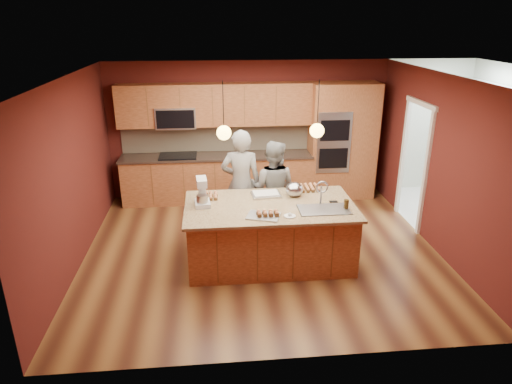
{
  "coord_description": "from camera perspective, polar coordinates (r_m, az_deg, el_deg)",
  "views": [
    {
      "loc": [
        -0.71,
        -6.42,
        3.48
      ],
      "look_at": [
        -0.1,
        -0.1,
        1.02
      ],
      "focal_mm": 32.0,
      "sensor_mm": 36.0,
      "label": 1
    }
  ],
  "objects": [
    {
      "name": "person_left",
      "position": [
        7.49,
        -1.87,
        1.03
      ],
      "size": [
        0.71,
        0.52,
        1.82
      ],
      "primitive_type": "imported",
      "rotation": [
        0.0,
        0.0,
        3.01
      ],
      "color": "black",
      "rests_on": "floor"
    },
    {
      "name": "doorway_trim",
      "position": [
        8.36,
        19.08,
        3.05
      ],
      "size": [
        0.08,
        1.11,
        2.2
      ],
      "primitive_type": null,
      "color": "white",
      "rests_on": "wall_right"
    },
    {
      "name": "oven_column",
      "position": [
        9.28,
        10.71,
        6.25
      ],
      "size": [
        1.3,
        0.62,
        2.3
      ],
      "color": "brown",
      "rests_on": "floor"
    },
    {
      "name": "cabinet_run",
      "position": [
        9.02,
        -5.13,
        5.0
      ],
      "size": [
        3.74,
        0.64,
        2.3
      ],
      "color": "brown",
      "rests_on": "floor"
    },
    {
      "name": "plate",
      "position": [
        6.28,
        4.25,
        -3.01
      ],
      "size": [
        0.16,
        0.16,
        0.01
      ],
      "primitive_type": "cylinder",
      "color": "silver",
      "rests_on": "island"
    },
    {
      "name": "ceiling",
      "position": [
        6.51,
        0.81,
        14.25
      ],
      "size": [
        5.5,
        5.5,
        0.0
      ],
      "primitive_type": "plane",
      "rotation": [
        3.14,
        0.0,
        0.0
      ],
      "color": "white",
      "rests_on": "ground"
    },
    {
      "name": "cupcakes_left",
      "position": [
        6.93,
        -5.97,
        -0.46
      ],
      "size": [
        0.29,
        0.29,
        0.06
      ],
      "primitive_type": null,
      "color": "#CA7D4F",
      "rests_on": "island"
    },
    {
      "name": "wall_right",
      "position": [
        7.6,
        21.87,
        3.31
      ],
      "size": [
        0.0,
        5.0,
        5.0
      ],
      "primitive_type": "plane",
      "rotation": [
        1.57,
        0.0,
        -1.57
      ],
      "color": "#4D1814",
      "rests_on": "ground"
    },
    {
      "name": "pendant_right",
      "position": [
        6.41,
        7.63,
        7.65
      ],
      "size": [
        0.2,
        0.2,
        0.8
      ],
      "color": "black",
      "rests_on": "ceiling"
    },
    {
      "name": "cooling_rack",
      "position": [
        6.26,
        0.93,
        -3.01
      ],
      "size": [
        0.52,
        0.44,
        0.02
      ],
      "primitive_type": "cube",
      "rotation": [
        0.0,
        0.0,
        -0.32
      ],
      "color": "#A8ACAF",
      "rests_on": "island"
    },
    {
      "name": "cupcakes_rack",
      "position": [
        6.24,
        1.47,
        -2.65
      ],
      "size": [
        0.32,
        0.16,
        0.07
      ],
      "primitive_type": null,
      "color": "#CA7D4F",
      "rests_on": "island"
    },
    {
      "name": "wall_left",
      "position": [
        7.07,
        -22.02,
        2.0
      ],
      "size": [
        0.0,
        5.0,
        5.0
      ],
      "primitive_type": "plane",
      "rotation": [
        1.57,
        0.0,
        1.57
      ],
      "color": "#4D1814",
      "rests_on": "ground"
    },
    {
      "name": "person_right",
      "position": [
        7.57,
        2.11,
        0.46
      ],
      "size": [
        0.95,
        0.85,
        1.62
      ],
      "primitive_type": "imported",
      "rotation": [
        0.0,
        0.0,
        2.78
      ],
      "color": "slate",
      "rests_on": "floor"
    },
    {
      "name": "phone",
      "position": [
        6.84,
        9.66,
        -1.19
      ],
      "size": [
        0.12,
        0.07,
        0.01
      ],
      "primitive_type": "cube",
      "rotation": [
        0.0,
        0.0,
        -0.04
      ],
      "color": "black",
      "rests_on": "island"
    },
    {
      "name": "cupcakes_right",
      "position": [
        7.26,
        6.66,
        0.54
      ],
      "size": [
        0.31,
        0.31,
        0.07
      ],
      "primitive_type": null,
      "color": "#CA7D4F",
      "rests_on": "island"
    },
    {
      "name": "wall_front",
      "position": [
        4.52,
        4.21,
        -7.07
      ],
      "size": [
        5.5,
        0.0,
        5.5
      ],
      "primitive_type": "plane",
      "rotation": [
        -1.57,
        0.0,
        0.0
      ],
      "color": "#4D1814",
      "rests_on": "ground"
    },
    {
      "name": "mixing_bowl",
      "position": [
        6.95,
        4.81,
        0.32
      ],
      "size": [
        0.27,
        0.27,
        0.23
      ],
      "primitive_type": "ellipsoid",
      "color": "#AEAFB4",
      "rests_on": "island"
    },
    {
      "name": "wall_back",
      "position": [
        9.2,
        -0.96,
        7.75
      ],
      "size": [
        5.5,
        0.0,
        5.5
      ],
      "primitive_type": "plane",
      "rotation": [
        1.57,
        0.0,
        0.0
      ],
      "color": "#4D1814",
      "rests_on": "ground"
    },
    {
      "name": "tumbler",
      "position": [
        6.61,
        11.22,
        -1.52
      ],
      "size": [
        0.07,
        0.07,
        0.14
      ],
      "primitive_type": "cylinder",
      "color": "#34240D",
      "rests_on": "island"
    },
    {
      "name": "floor",
      "position": [
        7.34,
        0.7,
        -7.17
      ],
      "size": [
        5.5,
        5.5,
        0.0
      ],
      "primitive_type": "plane",
      "color": "#462315",
      "rests_on": "ground"
    },
    {
      "name": "pendant_left",
      "position": [
        6.25,
        -4.04,
        7.43
      ],
      "size": [
        0.2,
        0.2,
        0.8
      ],
      "color": "black",
      "rests_on": "ceiling"
    },
    {
      "name": "island",
      "position": [
        6.83,
        1.85,
        -5.08
      ],
      "size": [
        2.47,
        1.39,
        1.29
      ],
      "color": "brown",
      "rests_on": "floor"
    },
    {
      "name": "washer",
      "position": [
        9.29,
        26.96,
        0.28
      ],
      "size": [
        0.84,
        0.85,
        1.07
      ],
      "primitive_type": "cube",
      "rotation": [
        0.0,
        0.0,
        -0.29
      ],
      "color": "silver",
      "rests_on": "floor"
    },
    {
      "name": "sheet_cake",
      "position": [
        6.98,
        1.24,
        -0.27
      ],
      "size": [
        0.46,
        0.35,
        0.05
      ],
      "rotation": [
        0.0,
        0.0,
        0.08
      ],
      "color": "silver",
      "rests_on": "island"
    },
    {
      "name": "dryer",
      "position": [
        9.79,
        25.12,
        1.32
      ],
      "size": [
        0.73,
        0.74,
        0.99
      ],
      "primitive_type": "cube",
      "rotation": [
        0.0,
        0.0,
        -0.2
      ],
      "color": "silver",
      "rests_on": "floor"
    },
    {
      "name": "laundry_room",
      "position": [
        9.28,
        28.03,
        9.21
      ],
      "size": [
        2.6,
        2.7,
        2.7
      ],
      "color": "silver",
      "rests_on": "ground"
    },
    {
      "name": "stand_mixer",
      "position": [
        6.61,
        -6.76,
        -0.22
      ],
      "size": [
        0.24,
        0.32,
        0.41
      ],
      "rotation": [
        0.0,
        0.0,
        0.09
      ],
      "color": "silver",
      "rests_on": "island"
    }
  ]
}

